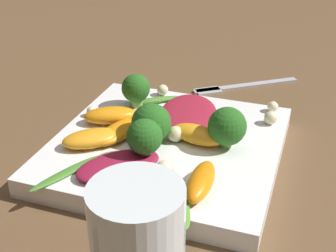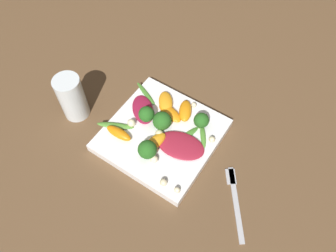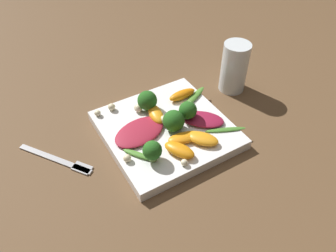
% 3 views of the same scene
% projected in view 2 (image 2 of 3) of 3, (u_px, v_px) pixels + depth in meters
% --- Properties ---
extents(ground_plane, '(2.40, 2.40, 0.00)m').
position_uv_depth(ground_plane, '(162.00, 138.00, 0.77)').
color(ground_plane, brown).
extents(plate, '(0.24, 0.24, 0.02)m').
position_uv_depth(plate, '(162.00, 135.00, 0.76)').
color(plate, white).
rests_on(plate, ground_plane).
extents(drinking_glass, '(0.06, 0.06, 0.12)m').
position_uv_depth(drinking_glass, '(72.00, 97.00, 0.76)').
color(drinking_glass, white).
rests_on(drinking_glass, ground_plane).
extents(fork, '(0.14, 0.11, 0.01)m').
position_uv_depth(fork, '(235.00, 195.00, 0.69)').
color(fork, '#B2B2B7').
rests_on(fork, ground_plane).
extents(radicchio_leaf_0, '(0.09, 0.10, 0.01)m').
position_uv_depth(radicchio_leaf_0, '(143.00, 109.00, 0.78)').
color(radicchio_leaf_0, maroon).
rests_on(radicchio_leaf_0, plate).
extents(radicchio_leaf_1, '(0.09, 0.12, 0.01)m').
position_uv_depth(radicchio_leaf_1, '(181.00, 145.00, 0.73)').
color(radicchio_leaf_1, maroon).
rests_on(radicchio_leaf_1, plate).
extents(orange_segment_0, '(0.05, 0.07, 0.01)m').
position_uv_depth(orange_segment_0, '(170.00, 113.00, 0.77)').
color(orange_segment_0, orange).
rests_on(orange_segment_0, plate).
extents(orange_segment_1, '(0.07, 0.07, 0.02)m').
position_uv_depth(orange_segment_1, '(166.00, 102.00, 0.79)').
color(orange_segment_1, orange).
rests_on(orange_segment_1, plate).
extents(orange_segment_2, '(0.02, 0.07, 0.02)m').
position_uv_depth(orange_segment_2, '(119.00, 133.00, 0.74)').
color(orange_segment_2, orange).
rests_on(orange_segment_2, plate).
extents(orange_segment_3, '(0.07, 0.05, 0.02)m').
position_uv_depth(orange_segment_3, '(185.00, 111.00, 0.77)').
color(orange_segment_3, orange).
rests_on(orange_segment_3, plate).
extents(orange_segment_4, '(0.06, 0.04, 0.02)m').
position_uv_depth(orange_segment_4, '(155.00, 142.00, 0.73)').
color(orange_segment_4, orange).
rests_on(orange_segment_4, plate).
extents(broccoli_floret_0, '(0.04, 0.04, 0.04)m').
position_uv_depth(broccoli_floret_0, '(201.00, 121.00, 0.74)').
color(broccoli_floret_0, '#7A9E51').
rests_on(broccoli_floret_0, plate).
extents(broccoli_floret_1, '(0.04, 0.04, 0.05)m').
position_uv_depth(broccoli_floret_1, '(146.00, 114.00, 0.75)').
color(broccoli_floret_1, '#84AD5B').
rests_on(broccoli_floret_1, plate).
extents(broccoli_floret_2, '(0.04, 0.04, 0.05)m').
position_uv_depth(broccoli_floret_2, '(147.00, 150.00, 0.70)').
color(broccoli_floret_2, '#84AD5B').
rests_on(broccoli_floret_2, plate).
extents(broccoli_floret_3, '(0.04, 0.04, 0.04)m').
position_uv_depth(broccoli_floret_3, '(162.00, 121.00, 0.74)').
color(broccoli_floret_3, '#84AD5B').
rests_on(broccoli_floret_3, plate).
extents(arugula_sprig_0, '(0.04, 0.08, 0.00)m').
position_uv_depth(arugula_sprig_0, '(146.00, 93.00, 0.81)').
color(arugula_sprig_0, '#47842D').
rests_on(arugula_sprig_0, plate).
extents(arugula_sprig_1, '(0.06, 0.05, 0.01)m').
position_uv_depth(arugula_sprig_1, '(203.00, 136.00, 0.74)').
color(arugula_sprig_1, '#518E33').
rests_on(arugula_sprig_1, plate).
extents(arugula_sprig_2, '(0.07, 0.04, 0.00)m').
position_uv_depth(arugula_sprig_2, '(186.00, 136.00, 0.74)').
color(arugula_sprig_2, '#47842D').
rests_on(arugula_sprig_2, plate).
extents(arugula_sprig_3, '(0.05, 0.08, 0.01)m').
position_uv_depth(arugula_sprig_3, '(115.00, 126.00, 0.76)').
color(arugula_sprig_3, '#518E33').
rests_on(arugula_sprig_3, plate).
extents(macadamia_nut_0, '(0.02, 0.02, 0.02)m').
position_uv_depth(macadamia_nut_0, '(160.00, 134.00, 0.74)').
color(macadamia_nut_0, beige).
rests_on(macadamia_nut_0, plate).
extents(macadamia_nut_1, '(0.01, 0.01, 0.01)m').
position_uv_depth(macadamia_nut_1, '(212.00, 140.00, 0.73)').
color(macadamia_nut_1, beige).
rests_on(macadamia_nut_1, plate).
extents(macadamia_nut_2, '(0.02, 0.02, 0.02)m').
position_uv_depth(macadamia_nut_2, '(163.00, 182.00, 0.68)').
color(macadamia_nut_2, beige).
rests_on(macadamia_nut_2, plate).
extents(macadamia_nut_3, '(0.02, 0.02, 0.02)m').
position_uv_depth(macadamia_nut_3, '(154.00, 159.00, 0.70)').
color(macadamia_nut_3, beige).
rests_on(macadamia_nut_3, plate).
extents(macadamia_nut_4, '(0.01, 0.01, 0.01)m').
position_uv_depth(macadamia_nut_4, '(177.00, 190.00, 0.67)').
color(macadamia_nut_4, beige).
rests_on(macadamia_nut_4, plate).
extents(macadamia_nut_5, '(0.01, 0.01, 0.01)m').
position_uv_depth(macadamia_nut_5, '(194.00, 105.00, 0.79)').
color(macadamia_nut_5, beige).
rests_on(macadamia_nut_5, plate).
extents(macadamia_nut_6, '(0.02, 0.02, 0.02)m').
position_uv_depth(macadamia_nut_6, '(131.00, 123.00, 0.75)').
color(macadamia_nut_6, beige).
rests_on(macadamia_nut_6, plate).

